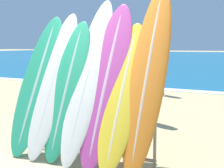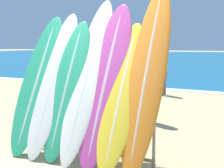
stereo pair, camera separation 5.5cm
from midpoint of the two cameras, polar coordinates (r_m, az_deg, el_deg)
The scene contains 11 objects.
surfboard_rack at distance 4.40m, azimuth -4.50°, elevation -7.05°, with size 2.06×0.04×0.93m.
surfboard_slot_0 at distance 4.84m, azimuth -13.14°, elevation 0.34°, with size 0.59×1.07×2.05m.
surfboard_slot_1 at distance 4.66m, azimuth -10.30°, elevation 0.41°, with size 0.50×1.12×2.09m.
surfboard_slot_2 at distance 4.47m, azimuth -7.83°, elevation -0.70°, with size 0.51×0.96×1.95m.
surfboard_slot_3 at distance 4.36m, azimuth -4.11°, elevation 1.26°, with size 0.49×1.24×2.27m.
surfboard_slot_4 at distance 4.20m, azimuth -0.72°, elevation 0.46°, with size 0.56×1.12×2.19m.
surfboard_slot_5 at distance 4.03m, azimuth 2.17°, elevation -1.87°, with size 0.50×1.04×1.90m.
surfboard_slot_6 at distance 3.98m, azimuth 6.82°, elevation 1.64°, with size 0.49×1.17×2.41m.
person_near_water at distance 7.53m, azimuth -5.27°, elevation 1.64°, with size 0.27×0.26×1.57m.
person_mid_beach at distance 9.87m, azimuth 9.57°, elevation 2.93°, with size 0.21×0.27×1.59m.
person_far_left at distance 6.35m, azimuth 7.08°, elevation 0.29°, with size 0.20×0.26×1.52m.
Camera 2 is at (2.36, -2.85, 1.59)m, focal length 50.00 mm.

